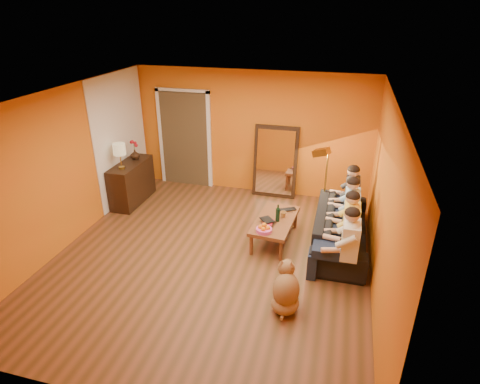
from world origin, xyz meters
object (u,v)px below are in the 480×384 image
(person_mid_left, at_px, (350,227))
(wine_bottle, at_px, (278,213))
(mirror_frame, at_px, (275,162))
(coffee_table, at_px, (275,230))
(person_far_right, at_px, (351,197))
(dog, at_px, (286,287))
(laptop, at_px, (289,211))
(person_mid_right, at_px, (351,211))
(vase, at_px, (135,154))
(table_lamp, at_px, (120,156))
(tumbler, at_px, (283,214))
(sideboard, at_px, (132,182))
(floor_lamp, at_px, (325,187))
(sofa, at_px, (341,228))
(person_far_left, at_px, (350,246))

(person_mid_left, distance_m, wine_bottle, 1.21)
(mirror_frame, height_order, coffee_table, mirror_frame)
(person_mid_left, relative_size, person_far_right, 1.00)
(dog, xyz_separation_m, laptop, (-0.28, 2.01, 0.09))
(person_mid_right, height_order, vase, person_mid_right)
(table_lamp, distance_m, person_mid_right, 4.40)
(dog, distance_m, tumbler, 1.81)
(table_lamp, height_order, laptop, table_lamp)
(sideboard, distance_m, vase, 0.58)
(floor_lamp, relative_size, vase, 7.16)
(floor_lamp, height_order, vase, floor_lamp)
(table_lamp, relative_size, coffee_table, 0.42)
(person_far_right, xyz_separation_m, tumbler, (-1.11, -0.69, -0.14))
(mirror_frame, height_order, person_mid_right, mirror_frame)
(wine_bottle, bearing_deg, sofa, 11.49)
(tumbler, xyz_separation_m, laptop, (0.06, 0.23, -0.04))
(person_mid_right, distance_m, person_far_right, 0.55)
(sofa, xyz_separation_m, coffee_table, (-1.10, -0.16, -0.11))
(laptop, bearing_deg, person_mid_left, -60.35)
(sideboard, relative_size, person_mid_left, 0.97)
(person_mid_right, bearing_deg, coffee_table, -167.91)
(dog, height_order, laptop, dog)
(floor_lamp, bearing_deg, tumbler, -107.41)
(sofa, xyz_separation_m, laptop, (-0.92, 0.19, 0.11))
(tumbler, bearing_deg, person_far_left, -40.64)
(person_far_left, bearing_deg, laptop, 131.62)
(dog, bearing_deg, mirror_frame, 84.04)
(tumbler, height_order, vase, vase)
(mirror_frame, relative_size, person_far_right, 1.25)
(person_mid_left, bearing_deg, wine_bottle, 168.73)
(table_lamp, xyz_separation_m, person_far_right, (4.37, 0.35, -0.49))
(mirror_frame, bearing_deg, tumbler, -74.87)
(mirror_frame, relative_size, sofa, 0.69)
(sofa, xyz_separation_m, floor_lamp, (-0.35, 0.75, 0.40))
(coffee_table, bearing_deg, tumbler, 49.30)
(sofa, height_order, person_far_left, person_far_left)
(sideboard, bearing_deg, person_far_right, 0.65)
(table_lamp, xyz_separation_m, laptop, (3.32, -0.11, -0.67))
(wine_bottle, bearing_deg, sideboard, 165.66)
(person_mid_right, bearing_deg, tumbler, -172.63)
(mirror_frame, relative_size, person_mid_right, 1.25)
(laptop, bearing_deg, person_far_right, -5.47)
(person_mid_left, height_order, vase, person_mid_left)
(mirror_frame, relative_size, laptop, 5.05)
(person_far_right, bearing_deg, sofa, -101.31)
(sofa, relative_size, person_far_right, 1.80)
(person_mid_left, bearing_deg, tumbler, 159.97)
(coffee_table, height_order, person_far_left, person_far_left)
(person_far_right, height_order, vase, person_far_right)
(person_far_left, bearing_deg, sideboard, 159.88)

